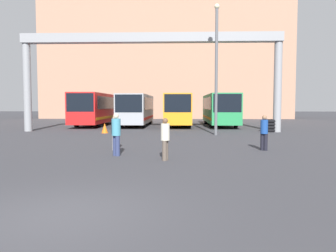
# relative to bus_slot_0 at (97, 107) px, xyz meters

# --- Properties ---
(ground_plane) EXTENTS (200.00, 200.00, 0.00)m
(ground_plane) POSITION_rel_bus_slot_0_xyz_m (6.23, -27.27, -1.84)
(ground_plane) COLOR #38383D
(building_backdrop) EXTENTS (38.28, 12.00, 17.87)m
(building_backdrop) POSITION_rel_bus_slot_0_xyz_m (6.23, 21.51, 7.10)
(building_backdrop) COLOR tan
(building_backdrop) RESTS_ON ground
(overhead_gantry) EXTENTS (20.04, 0.80, 7.56)m
(overhead_gantry) POSITION_rel_bus_slot_0_xyz_m (6.23, -7.77, 4.22)
(overhead_gantry) COLOR gray
(overhead_gantry) RESTS_ON ground
(bus_slot_0) EXTENTS (2.59, 11.22, 3.19)m
(bus_slot_0) POSITION_rel_bus_slot_0_xyz_m (0.00, 0.00, 0.00)
(bus_slot_0) COLOR red
(bus_slot_0) RESTS_ON ground
(bus_slot_1) EXTENTS (2.55, 10.14, 3.06)m
(bus_slot_1) POSITION_rel_bus_slot_0_xyz_m (4.15, -0.54, -0.07)
(bus_slot_1) COLOR #999EA5
(bus_slot_1) RESTS_ON ground
(bus_slot_2) EXTENTS (2.50, 11.33, 3.09)m
(bus_slot_2) POSITION_rel_bus_slot_0_xyz_m (8.31, 0.05, -0.05)
(bus_slot_2) COLOR orange
(bus_slot_2) RESTS_ON ground
(bus_slot_3) EXTENTS (2.60, 10.88, 3.10)m
(bus_slot_3) POSITION_rel_bus_slot_0_xyz_m (12.46, -0.17, -0.05)
(bus_slot_3) COLOR #268C4C
(bus_slot_3) RESTS_ON ground
(pedestrian_far_center) EXTENTS (0.33, 0.33, 1.59)m
(pedestrian_far_center) POSITION_rel_bus_slot_0_xyz_m (7.96, -21.00, -0.99)
(pedestrian_far_center) COLOR brown
(pedestrian_far_center) RESTS_ON ground
(pedestrian_mid_right) EXTENTS (0.33, 0.33, 1.61)m
(pedestrian_mid_right) POSITION_rel_bus_slot_0_xyz_m (12.35, -18.13, -0.98)
(pedestrian_mid_right) COLOR black
(pedestrian_mid_right) RESTS_ON ground
(pedestrian_near_right) EXTENTS (0.33, 0.33, 1.60)m
(pedestrian_near_right) POSITION_rel_bus_slot_0_xyz_m (5.53, -18.29, -0.99)
(pedestrian_near_right) COLOR gray
(pedestrian_near_right) RESTS_ON ground
(pedestrian_near_left) EXTENTS (0.36, 0.36, 1.74)m
(pedestrian_near_left) POSITION_rel_bus_slot_0_xyz_m (5.91, -19.95, -0.91)
(pedestrian_near_left) COLOR navy
(pedestrian_near_left) RESTS_ON ground
(traffic_cone) EXTENTS (0.48, 0.48, 0.74)m
(traffic_cone) POSITION_rel_bus_slot_0_xyz_m (2.95, -9.26, -1.47)
(traffic_cone) COLOR orange
(traffic_cone) RESTS_ON ground
(tire_stack) EXTENTS (1.04, 1.04, 0.96)m
(tire_stack) POSITION_rel_bus_slot_0_xyz_m (15.45, -7.59, -1.36)
(tire_stack) COLOR black
(tire_stack) RESTS_ON ground
(lamp_post) EXTENTS (0.36, 0.36, 8.89)m
(lamp_post) POSITION_rel_bus_slot_0_xyz_m (10.98, -10.54, 2.97)
(lamp_post) COLOR #595B60
(lamp_post) RESTS_ON ground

